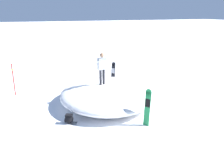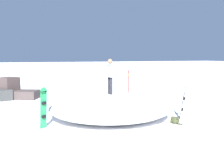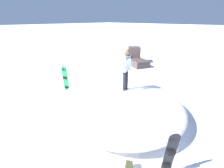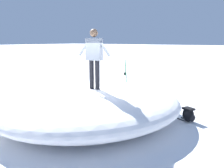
{
  "view_description": "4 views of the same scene",
  "coord_description": "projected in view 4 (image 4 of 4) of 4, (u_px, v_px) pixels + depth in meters",
  "views": [
    {
      "loc": [
        -11.55,
        4.46,
        5.04
      ],
      "look_at": [
        -0.6,
        0.04,
        1.31
      ],
      "focal_mm": 36.79,
      "sensor_mm": 36.0,
      "label": 1
    },
    {
      "loc": [
        -4.07,
        -10.55,
        3.01
      ],
      "look_at": [
        0.27,
        0.43,
        1.62
      ],
      "focal_mm": 37.37,
      "sensor_mm": 36.0,
      "label": 2
    },
    {
      "loc": [
        4.2,
        -4.74,
        4.05
      ],
      "look_at": [
        0.13,
        -0.5,
        1.63
      ],
      "focal_mm": 25.64,
      "sensor_mm": 36.0,
      "label": 3
    },
    {
      "loc": [
        5.41,
        4.82,
        2.58
      ],
      "look_at": [
        -0.54,
        0.52,
        1.17
      ],
      "focal_mm": 36.91,
      "sensor_mm": 36.0,
      "label": 4
    }
  ],
  "objects": [
    {
      "name": "ground",
      "position": [
        90.0,
        120.0,
        7.56
      ],
      "size": [
        240.0,
        240.0,
        0.0
      ],
      "primitive_type": "plane",
      "color": "white"
    },
    {
      "name": "snow_mound",
      "position": [
        91.0,
        104.0,
        7.42
      ],
      "size": [
        7.43,
        7.04,
        1.11
      ],
      "primitive_type": "ellipsoid",
      "rotation": [
        0.0,
        0.0,
        2.81
      ],
      "color": "white",
      "rests_on": "ground"
    },
    {
      "name": "snowboarder_standing",
      "position": [
        94.0,
        55.0,
        6.86
      ],
      "size": [
        0.31,
        1.07,
        1.79
      ],
      "color": "black",
      "rests_on": "snow_mound"
    },
    {
      "name": "snowboard_primary_upright",
      "position": [
        126.0,
        78.0,
        10.33
      ],
      "size": [
        0.33,
        0.27,
        1.76
      ],
      "color": "#1E8C47",
      "rests_on": "ground"
    },
    {
      "name": "backpack_far",
      "position": [
        189.0,
        115.0,
        7.35
      ],
      "size": [
        0.46,
        0.63,
        0.47
      ],
      "color": "black",
      "rests_on": "ground"
    }
  ]
}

